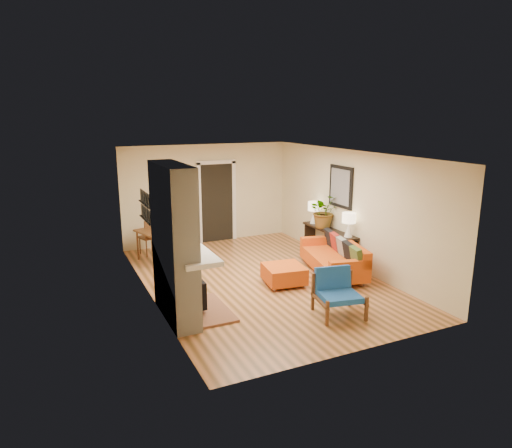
% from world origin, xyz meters
% --- Properties ---
extents(room_shell, '(6.50, 6.50, 6.50)m').
position_xyz_m(room_shell, '(0.60, 2.63, 1.24)').
color(room_shell, '#D08450').
rests_on(room_shell, ground).
extents(fireplace, '(1.09, 1.68, 2.60)m').
position_xyz_m(fireplace, '(-2.00, -1.00, 1.24)').
color(fireplace, white).
rests_on(fireplace, ground).
extents(sofa, '(1.28, 2.13, 0.78)m').
position_xyz_m(sofa, '(1.68, -0.29, 0.34)').
color(sofa, silver).
rests_on(sofa, ground).
extents(ottoman, '(0.86, 0.86, 0.39)m').
position_xyz_m(ottoman, '(0.33, -0.42, 0.22)').
color(ottoman, silver).
rests_on(ottoman, ground).
extents(blue_chair, '(0.87, 0.85, 0.78)m').
position_xyz_m(blue_chair, '(0.50, -2.01, 0.42)').
color(blue_chair, brown).
rests_on(blue_chair, ground).
extents(dining_table, '(1.04, 1.70, 0.90)m').
position_xyz_m(dining_table, '(-1.58, 2.13, 0.59)').
color(dining_table, brown).
rests_on(dining_table, ground).
extents(console_table, '(0.34, 1.85, 0.72)m').
position_xyz_m(console_table, '(2.07, 0.57, 0.58)').
color(console_table, black).
rests_on(console_table, ground).
extents(lamp_near, '(0.30, 0.30, 0.54)m').
position_xyz_m(lamp_near, '(2.07, -0.16, 1.06)').
color(lamp_near, white).
rests_on(lamp_near, console_table).
extents(lamp_far, '(0.30, 0.30, 0.54)m').
position_xyz_m(lamp_far, '(2.07, 1.26, 1.06)').
color(lamp_far, white).
rests_on(lamp_far, console_table).
extents(houseplant, '(0.76, 0.67, 0.81)m').
position_xyz_m(houseplant, '(2.06, 0.80, 1.13)').
color(houseplant, '#1E5919').
rests_on(houseplant, console_table).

